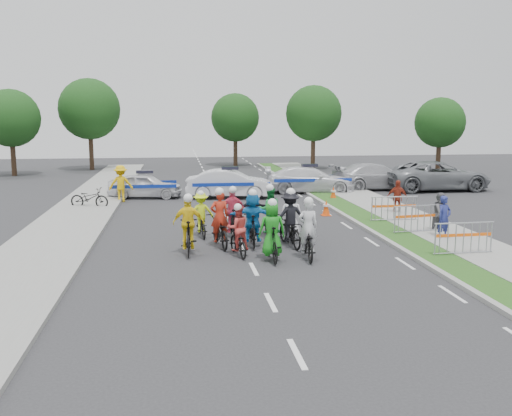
{
  "coord_description": "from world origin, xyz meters",
  "views": [
    {
      "loc": [
        -2.16,
        -15.88,
        4.42
      ],
      "look_at": [
        0.66,
        4.24,
        1.1
      ],
      "focal_mm": 40.0,
      "sensor_mm": 36.0,
      "label": 1
    }
  ],
  "objects": [
    {
      "name": "cone_1",
      "position": [
        6.01,
        13.04,
        0.34
      ],
      "size": [
        0.4,
        0.4,
        0.7
      ],
      "color": "#F24C0C",
      "rests_on": "ground"
    },
    {
      "name": "rider_5",
      "position": [
        0.36,
        2.92,
        0.82
      ],
      "size": [
        1.59,
        1.9,
        1.97
      ],
      "rotation": [
        0.0,
        0.0,
        3.09
      ],
      "color": "black",
      "rests_on": "ground"
    },
    {
      "name": "police_car_1",
      "position": [
        0.67,
        14.47,
        0.76
      ],
      "size": [
        4.82,
        2.22,
        1.53
      ],
      "primitive_type": "imported",
      "rotation": [
        0.0,
        0.0,
        1.44
      ],
      "color": "silver",
      "rests_on": "ground"
    },
    {
      "name": "rider_0",
      "position": [
        1.83,
        1.04,
        0.64
      ],
      "size": [
        0.82,
        1.96,
        1.95
      ],
      "rotation": [
        0.0,
        0.0,
        3.06
      ],
      "color": "black",
      "rests_on": "ground"
    },
    {
      "name": "rider_8",
      "position": [
        1.16,
        4.32,
        0.72
      ],
      "size": [
        0.82,
        1.93,
        1.96
      ],
      "rotation": [
        0.0,
        0.0,
        3.15
      ],
      "color": "black",
      "rests_on": "ground"
    },
    {
      "name": "ground",
      "position": [
        0.0,
        0.0,
        0.0
      ],
      "size": [
        90.0,
        90.0,
        0.0
      ],
      "primitive_type": "plane",
      "color": "#28282B",
      "rests_on": "ground"
    },
    {
      "name": "rider_2",
      "position": [
        -0.28,
        1.68,
        0.64
      ],
      "size": [
        0.86,
        1.74,
        1.69
      ],
      "rotation": [
        0.0,
        0.0,
        3.32
      ],
      "color": "black",
      "rests_on": "ground"
    },
    {
      "name": "cone_0",
      "position": [
        4.39,
        8.43,
        0.34
      ],
      "size": [
        0.4,
        0.4,
        0.7
      ],
      "color": "#F24C0C",
      "rests_on": "ground"
    },
    {
      "name": "police_car_2",
      "position": [
        5.41,
        15.98,
        0.75
      ],
      "size": [
        5.4,
        2.84,
        1.49
      ],
      "primitive_type": "imported",
      "rotation": [
        0.0,
        0.0,
        1.42
      ],
      "color": "silver",
      "rests_on": "ground"
    },
    {
      "name": "barrier_1",
      "position": [
        6.7,
        3.92,
        0.56
      ],
      "size": [
        2.05,
        0.76,
        1.12
      ],
      "primitive_type": null,
      "rotation": [
        0.0,
        0.0,
        0.13
      ],
      "color": "#A5A8AD",
      "rests_on": "ground"
    },
    {
      "name": "curb_right",
      "position": [
        5.1,
        5.0,
        0.06
      ],
      "size": [
        0.2,
        60.0,
        0.12
      ],
      "primitive_type": "cube",
      "color": "gray",
      "rests_on": "ground"
    },
    {
      "name": "rider_6",
      "position": [
        -0.76,
        3.0,
        0.67
      ],
      "size": [
        0.99,
        2.08,
        2.04
      ],
      "rotation": [
        0.0,
        0.0,
        3.29
      ],
      "color": "black",
      "rests_on": "ground"
    },
    {
      "name": "rider_7",
      "position": [
        1.81,
        3.55,
        0.73
      ],
      "size": [
        0.83,
        1.82,
        1.87
      ],
      "rotation": [
        0.0,
        0.0,
        3.04
      ],
      "color": "black",
      "rests_on": "ground"
    },
    {
      "name": "sidewalk_right",
      "position": [
        7.6,
        5.0,
        0.07
      ],
      "size": [
        2.4,
        60.0,
        0.13
      ],
      "primitive_type": "cube",
      "color": "gray",
      "rests_on": "ground"
    },
    {
      "name": "tree_1",
      "position": [
        9.0,
        30.0,
        4.54
      ],
      "size": [
        4.55,
        4.55,
        6.82
      ],
      "color": "#382619",
      "rests_on": "ground"
    },
    {
      "name": "tree_0",
      "position": [
        -14.0,
        28.0,
        4.19
      ],
      "size": [
        4.2,
        4.2,
        6.3
      ],
      "color": "#382619",
      "rests_on": "ground"
    },
    {
      "name": "barrier_2",
      "position": [
        6.7,
        6.28,
        0.56
      ],
      "size": [
        2.0,
        0.51,
        1.12
      ],
      "primitive_type": null,
      "rotation": [
        0.0,
        0.0,
        -0.0
      ],
      "color": "#A5A8AD",
      "rests_on": "ground"
    },
    {
      "name": "grass_strip",
      "position": [
        5.8,
        5.0,
        0.06
      ],
      "size": [
        1.2,
        60.0,
        0.11
      ],
      "primitive_type": "cube",
      "color": "#1E4A18",
      "rests_on": "ground"
    },
    {
      "name": "rider_10",
      "position": [
        -1.31,
        4.75,
        0.67
      ],
      "size": [
        1.01,
        1.74,
        1.72
      ],
      "rotation": [
        0.0,
        0.0,
        3.25
      ],
      "color": "black",
      "rests_on": "ground"
    },
    {
      "name": "rider_11",
      "position": [
        0.65,
        5.25,
        0.71
      ],
      "size": [
        1.34,
        1.6,
        1.67
      ],
      "rotation": [
        0.0,
        0.0,
        3.19
      ],
      "color": "black",
      "rests_on": "ground"
    },
    {
      "name": "marshal_hiviz",
      "position": [
        -5.0,
        13.86,
        0.94
      ],
      "size": [
        1.22,
        0.71,
        1.88
      ],
      "primitive_type": "imported",
      "rotation": [
        0.0,
        0.0,
        3.15
      ],
      "color": "#DEAC0B",
      "rests_on": "ground"
    },
    {
      "name": "parked_bike",
      "position": [
        -6.33,
        11.98,
        0.49
      ],
      "size": [
        1.99,
        1.15,
        0.99
      ],
      "primitive_type": "imported",
      "rotation": [
        0.0,
        0.0,
        1.29
      ],
      "color": "black",
      "rests_on": "ground"
    },
    {
      "name": "barrier_0",
      "position": [
        6.7,
        0.49,
        0.56
      ],
      "size": [
        2.02,
        0.56,
        1.12
      ],
      "primitive_type": null,
      "rotation": [
        0.0,
        0.0,
        0.03
      ],
      "color": "#A5A8AD",
      "rests_on": "ground"
    },
    {
      "name": "sidewalk_left",
      "position": [
        -6.5,
        5.0,
        0.07
      ],
      "size": [
        3.0,
        60.0,
        0.13
      ],
      "primitive_type": "cube",
      "color": "gray",
      "rests_on": "ground"
    },
    {
      "name": "rider_4",
      "position": [
        1.61,
        2.76,
        0.77
      ],
      "size": [
        1.2,
        2.06,
        2.01
      ],
      "rotation": [
        0.0,
        0.0,
        3.3
      ],
      "color": "black",
      "rests_on": "ground"
    },
    {
      "name": "police_car_0",
      "position": [
        -3.85,
        15.13,
        0.67
      ],
      "size": [
        4.1,
        2.17,
        1.33
      ],
      "primitive_type": "imported",
      "rotation": [
        0.0,
        0.0,
        1.41
      ],
      "color": "silver",
      "rests_on": "ground"
    },
    {
      "name": "spectator_1",
      "position": [
        7.65,
        4.05,
        0.78
      ],
      "size": [
        0.95,
        0.89,
        1.56
      ],
      "primitive_type": "imported",
      "rotation": [
        0.0,
        0.0,
        0.53
      ],
      "color": "#58575C",
      "rests_on": "ground"
    },
    {
      "name": "spectator_2",
      "position": [
        7.58,
        8.17,
        0.78
      ],
      "size": [
        0.98,
        0.59,
        1.56
      ],
      "primitive_type": "imported",
      "rotation": [
        0.0,
        0.0,
        -0.24
      ],
      "color": "maroon",
      "rests_on": "ground"
    },
    {
      "name": "civilian_suv",
      "position": [
        13.15,
        15.91,
        0.86
      ],
      "size": [
        6.26,
        2.99,
        1.73
      ],
      "primitive_type": "imported",
      "rotation": [
        0.0,
        0.0,
        1.59
      ],
      "color": "slate",
      "rests_on": "ground"
    },
    {
      "name": "tree_3",
      "position": [
        -9.0,
        32.0,
        4.89
      ],
      "size": [
        4.9,
        4.9,
        7.35
      ],
      "color": "#382619",
      "rests_on": "ground"
    },
    {
      "name": "spectator_0",
      "position": [
        7.26,
        2.98,
        0.8
      ],
      "size": [
        0.68,
        0.56,
        1.59
      ],
      "primitive_type": "imported",
      "rotation": [
        0.0,
        0.0,
        0.36
      ],
      "color": "navy",
      "rests_on": "ground"
    },
    {
      "name": "rider_9",
      "position": [
        -0.16,
        4.48,
        0.73
      ],
      "size": [
        0.96,
        1.81,
        1.89
      ],
      "rotation": [
        0.0,
        0.0,
        3.15
      ],
      "color": "black",
      "rests_on": "ground"
    },
    {
      "name": "civilian_sedan",
      "position": [
        9.66,
        16.76,
        0.78
      ],
      "size": [
        5.6,
        2.74,
        1.57
      ],
      "primitive_type": "imported",
      "rotation": [
        0.0,
        0.0,
        1.67
      ],
      "color": "#AEAEB3",
      "rests_on": "ground"
    },
    {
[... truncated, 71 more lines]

